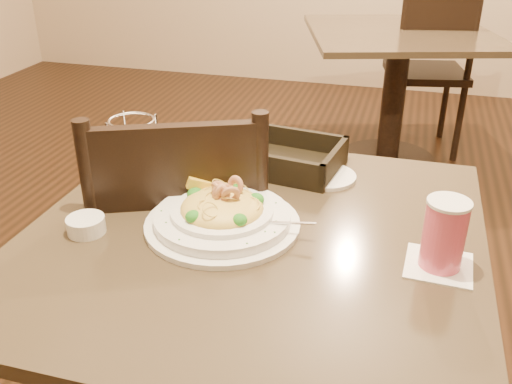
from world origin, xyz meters
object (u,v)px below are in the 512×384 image
(dining_chair_far, at_px, (428,67))
(bread_basket, at_px, (289,159))
(main_table, at_px, (254,321))
(pasta_bowl, at_px, (222,214))
(drink_glass, at_px, (444,235))
(napkin_caddy, at_px, (135,158))
(butter_ramekin, at_px, (86,225))
(background_table, at_px, (396,75))
(side_plate, at_px, (325,176))
(dining_chair_near, at_px, (183,259))

(dining_chair_far, distance_m, bread_basket, 2.02)
(main_table, relative_size, dining_chair_far, 0.97)
(pasta_bowl, distance_m, drink_glass, 0.43)
(pasta_bowl, height_order, bread_basket, pasta_bowl)
(napkin_caddy, distance_m, butter_ramekin, 0.23)
(background_table, distance_m, side_plate, 1.82)
(drink_glass, bearing_deg, background_table, 94.66)
(dining_chair_far, height_order, bread_basket, dining_chair_far)
(background_table, distance_m, dining_chair_near, 1.95)
(dining_chair_near, height_order, side_plate, dining_chair_near)
(side_plate, bearing_deg, drink_glass, -49.93)
(dining_chair_far, xyz_separation_m, butter_ramekin, (-0.67, -2.39, 0.24))
(drink_glass, relative_size, butter_ramekin, 1.76)
(dining_chair_near, height_order, butter_ramekin, dining_chair_near)
(main_table, height_order, bread_basket, bread_basket)
(main_table, bearing_deg, dining_chair_near, 142.94)
(main_table, xyz_separation_m, butter_ramekin, (-0.32, -0.09, 0.24))
(side_plate, bearing_deg, bread_basket, 161.35)
(pasta_bowl, xyz_separation_m, napkin_caddy, (-0.25, 0.12, 0.04))
(napkin_caddy, bearing_deg, background_table, 75.61)
(side_plate, bearing_deg, butter_ramekin, -138.04)
(dining_chair_near, relative_size, butter_ramekin, 12.24)
(dining_chair_far, height_order, napkin_caddy, dining_chair_far)
(dining_chair_far, distance_m, napkin_caddy, 2.29)
(dining_chair_near, xyz_separation_m, bread_basket, (0.24, 0.14, 0.25))
(dining_chair_near, height_order, bread_basket, dining_chair_near)
(main_table, bearing_deg, butter_ramekin, -164.04)
(background_table, xyz_separation_m, dining_chair_far, (0.16, 0.21, 0.00))
(dining_chair_far, height_order, pasta_bowl, dining_chair_far)
(napkin_caddy, bearing_deg, butter_ramekin, -91.24)
(background_table, height_order, dining_chair_near, dining_chair_near)
(main_table, relative_size, napkin_caddy, 5.45)
(drink_glass, bearing_deg, side_plate, 130.07)
(bread_basket, distance_m, side_plate, 0.10)
(side_plate, bearing_deg, napkin_caddy, -159.30)
(main_table, xyz_separation_m, drink_glass, (0.36, -0.02, 0.29))
(background_table, distance_m, drink_glass, 2.14)
(background_table, xyz_separation_m, drink_glass, (0.17, -2.11, 0.29))
(dining_chair_far, distance_m, pasta_bowl, 2.34)
(dining_chair_far, relative_size, napkin_caddy, 5.64)
(butter_ramekin, bearing_deg, pasta_bowl, 20.53)
(main_table, relative_size, pasta_bowl, 2.56)
(background_table, height_order, dining_chair_far, dining_chair_far)
(pasta_bowl, xyz_separation_m, side_plate, (0.16, 0.28, -0.02))
(dining_chair_far, bearing_deg, drink_glass, 78.96)
(pasta_bowl, bearing_deg, napkin_caddy, 153.42)
(dining_chair_near, distance_m, drink_glass, 0.70)
(bread_basket, xyz_separation_m, side_plate, (0.10, -0.03, -0.02))
(butter_ramekin, bearing_deg, bread_basket, 51.83)
(main_table, relative_size, drink_glass, 6.71)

